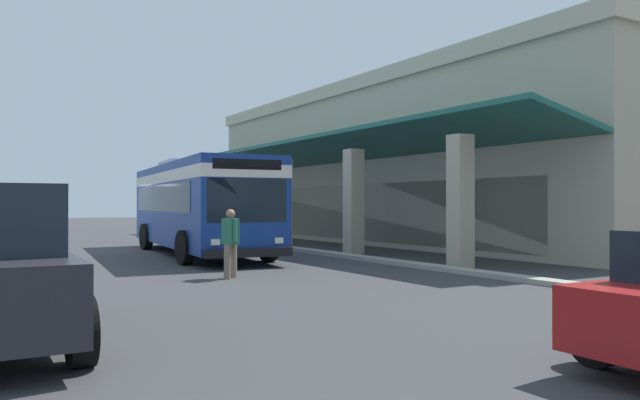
{
  "coord_description": "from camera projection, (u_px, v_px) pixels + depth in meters",
  "views": [
    {
      "loc": [
        24.49,
        -6.44,
        1.75
      ],
      "look_at": [
        5.64,
        4.62,
        1.89
      ],
      "focal_mm": 35.15,
      "sensor_mm": 36.0,
      "label": 1
    }
  ],
  "objects": [
    {
      "name": "pedestrian",
      "position": [
        231.0,
        240.0,
        14.72
      ],
      "size": [
        0.67,
        0.4,
        1.63
      ],
      "color": "#726651",
      "rests_on": "ground"
    },
    {
      "name": "plaza_building",
      "position": [
        439.0,
        166.0,
        30.92
      ],
      "size": [
        27.06,
        14.89,
        7.28
      ],
      "color": "#B2A88E",
      "rests_on": "ground"
    },
    {
      "name": "ground",
      "position": [
        321.0,
        243.0,
        28.42
      ],
      "size": [
        120.0,
        120.0,
        0.0
      ],
      "primitive_type": "plane",
      "color": "#38383A"
    },
    {
      "name": "potted_palm",
      "position": [
        214.0,
        223.0,
        33.51
      ],
      "size": [
        1.59,
        1.72,
        2.88
      ],
      "color": "#4C4742",
      "rests_on": "ground"
    },
    {
      "name": "transit_bus",
      "position": [
        198.0,
        201.0,
        21.85
      ],
      "size": [
        11.4,
        3.65,
        3.34
      ],
      "color": "navy",
      "rests_on": "ground"
    },
    {
      "name": "curb_strip",
      "position": [
        262.0,
        245.0,
        26.02
      ],
      "size": [
        32.12,
        0.5,
        0.12
      ],
      "primitive_type": "cube",
      "color": "#9E998E",
      "rests_on": "ground"
    }
  ]
}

